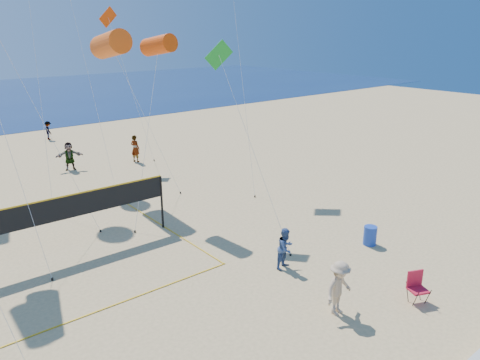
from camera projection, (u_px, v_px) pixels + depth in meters
bystander_a at (286, 248)px, 17.89m from camera, size 0.90×0.77×1.64m
bystander_b at (339, 288)px, 14.93m from camera, size 1.25×0.79×1.85m
far_person_1 at (69, 156)px, 30.43m from camera, size 1.79×1.01×1.84m
far_person_2 at (135, 149)px, 32.25m from camera, size 0.69×0.81×1.89m
far_person_4 at (48, 130)px, 38.85m from camera, size 0.59×1.00×1.53m
camp_chair at (417, 285)px, 15.71m from camera, size 0.76×0.86×1.21m
trash_barrel at (370, 235)px, 19.95m from camera, size 0.68×0.68×0.83m
volleyball_net at (58, 216)px, 18.49m from camera, size 9.70×9.56×2.55m
kite_2 at (159, 45)px, 21.78m from camera, size 3.33×2.90×8.64m
kite_4 at (224, 69)px, 20.61m from camera, size 1.33×5.42×8.39m
kite_9 at (112, 28)px, 31.00m from camera, size 2.09×2.76×10.25m
kite_10 at (111, 44)px, 24.20m from camera, size 3.05×4.05×8.86m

